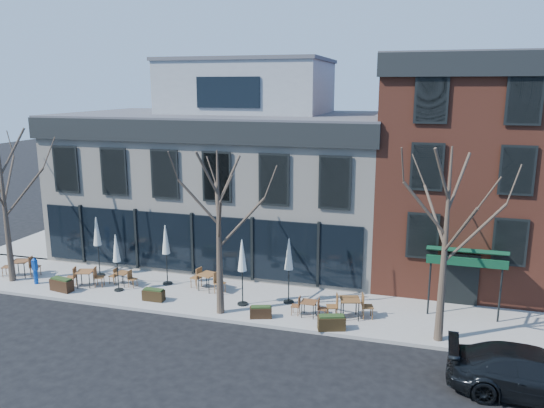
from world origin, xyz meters
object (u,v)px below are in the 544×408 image
(parked_sedan, at_px, (534,374))
(cafe_set_0, at_px, (21,266))
(call_box, at_px, (35,270))
(umbrella_0, at_px, (97,235))

(parked_sedan, distance_m, cafe_set_0, 23.73)
(call_box, distance_m, umbrella_0, 3.36)
(cafe_set_0, relative_size, umbrella_0, 0.64)
(cafe_set_0, distance_m, umbrella_0, 4.34)
(call_box, bearing_deg, cafe_set_0, 154.65)
(parked_sedan, height_order, call_box, parked_sedan)
(cafe_set_0, xyz_separation_m, umbrella_0, (3.82, 1.18, 1.67))
(parked_sedan, xyz_separation_m, cafe_set_0, (-23.34, 4.27, -0.09))
(umbrella_0, bearing_deg, parked_sedan, -15.60)
(parked_sedan, height_order, cafe_set_0, parked_sedan)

